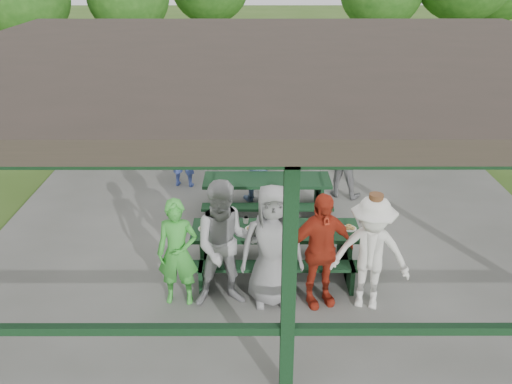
{
  "coord_description": "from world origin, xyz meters",
  "views": [
    {
      "loc": [
        -0.35,
        -8.56,
        4.78
      ],
      "look_at": [
        -0.34,
        -0.3,
        1.07
      ],
      "focal_mm": 38.0,
      "sensor_mm": 36.0,
      "label": 1
    }
  ],
  "objects_px": {
    "picnic_table_near": "(275,245)",
    "spectator_grey": "(343,157)",
    "spectator_lblue": "(258,164)",
    "farm_trailer": "(196,103)",
    "contestant_grey_left": "(226,245)",
    "spectator_blue": "(182,150)",
    "picnic_table_far": "(267,192)",
    "contestant_white_fedora": "(371,253)",
    "pickup_truck": "(369,96)",
    "contestant_red": "(320,250)",
    "contestant_green": "(178,253)",
    "contestant_grey_mid": "(272,246)"
  },
  "relations": [
    {
      "from": "picnic_table_near",
      "to": "spectator_grey",
      "type": "distance_m",
      "value": 3.3
    },
    {
      "from": "contestant_grey_left",
      "to": "spectator_grey",
      "type": "height_order",
      "value": "contestant_grey_left"
    },
    {
      "from": "contestant_green",
      "to": "pickup_truck",
      "type": "height_order",
      "value": "contestant_green"
    },
    {
      "from": "picnic_table_near",
      "to": "contestant_red",
      "type": "xyz_separation_m",
      "value": [
        0.59,
        -0.83,
        0.38
      ]
    },
    {
      "from": "contestant_grey_left",
      "to": "contestant_green",
      "type": "bearing_deg",
      "value": 169.12
    },
    {
      "from": "contestant_grey_left",
      "to": "spectator_grey",
      "type": "xyz_separation_m",
      "value": [
        2.2,
        3.77,
        -0.11
      ]
    },
    {
      "from": "picnic_table_far",
      "to": "spectator_grey",
      "type": "bearing_deg",
      "value": 30.68
    },
    {
      "from": "contestant_green",
      "to": "spectator_grey",
      "type": "bearing_deg",
      "value": 54.15
    },
    {
      "from": "contestant_grey_left",
      "to": "contestant_red",
      "type": "height_order",
      "value": "contestant_grey_left"
    },
    {
      "from": "picnic_table_near",
      "to": "picnic_table_far",
      "type": "xyz_separation_m",
      "value": [
        -0.09,
        2.0,
        -0.01
      ]
    },
    {
      "from": "picnic_table_near",
      "to": "picnic_table_far",
      "type": "bearing_deg",
      "value": 92.61
    },
    {
      "from": "picnic_table_near",
      "to": "pickup_truck",
      "type": "height_order",
      "value": "pickup_truck"
    },
    {
      "from": "contestant_grey_left",
      "to": "pickup_truck",
      "type": "height_order",
      "value": "contestant_grey_left"
    },
    {
      "from": "spectator_grey",
      "to": "farm_trailer",
      "type": "xyz_separation_m",
      "value": [
        -3.55,
        5.5,
        -0.34
      ]
    },
    {
      "from": "contestant_grey_left",
      "to": "spectator_blue",
      "type": "relative_size",
      "value": 1.16
    },
    {
      "from": "picnic_table_near",
      "to": "spectator_lblue",
      "type": "bearing_deg",
      "value": 95.36
    },
    {
      "from": "pickup_truck",
      "to": "contestant_white_fedora",
      "type": "bearing_deg",
      "value": -178.28
    },
    {
      "from": "contestant_red",
      "to": "picnic_table_far",
      "type": "bearing_deg",
      "value": 86.0
    },
    {
      "from": "spectator_blue",
      "to": "spectator_grey",
      "type": "bearing_deg",
      "value": -179.17
    },
    {
      "from": "contestant_white_fedora",
      "to": "pickup_truck",
      "type": "bearing_deg",
      "value": 93.51
    },
    {
      "from": "spectator_grey",
      "to": "contestant_white_fedora",
      "type": "bearing_deg",
      "value": 110.23
    },
    {
      "from": "contestant_white_fedora",
      "to": "farm_trailer",
      "type": "distance_m",
      "value": 9.92
    },
    {
      "from": "spectator_blue",
      "to": "spectator_grey",
      "type": "relative_size",
      "value": 0.97
    },
    {
      "from": "spectator_blue",
      "to": "picnic_table_near",
      "type": "bearing_deg",
      "value": 127.74
    },
    {
      "from": "spectator_blue",
      "to": "picnic_table_far",
      "type": "bearing_deg",
      "value": 150.36
    },
    {
      "from": "contestant_grey_mid",
      "to": "spectator_grey",
      "type": "distance_m",
      "value": 4.04
    },
    {
      "from": "picnic_table_near",
      "to": "spectator_lblue",
      "type": "xyz_separation_m",
      "value": [
        -0.26,
        2.72,
        0.28
      ]
    },
    {
      "from": "picnic_table_near",
      "to": "contestant_green",
      "type": "distance_m",
      "value": 1.64
    },
    {
      "from": "contestant_green",
      "to": "spectator_lblue",
      "type": "relative_size",
      "value": 1.05
    },
    {
      "from": "contestant_grey_mid",
      "to": "contestant_white_fedora",
      "type": "bearing_deg",
      "value": -7.9
    },
    {
      "from": "contestant_green",
      "to": "contestant_red",
      "type": "xyz_separation_m",
      "value": [
        1.99,
        -0.04,
        0.06
      ]
    },
    {
      "from": "picnic_table_near",
      "to": "spectator_lblue",
      "type": "relative_size",
      "value": 1.7
    },
    {
      "from": "contestant_red",
      "to": "spectator_lblue",
      "type": "xyz_separation_m",
      "value": [
        -0.84,
        3.56,
        -0.1
      ]
    },
    {
      "from": "spectator_grey",
      "to": "farm_trailer",
      "type": "relative_size",
      "value": 0.48
    },
    {
      "from": "contestant_green",
      "to": "contestant_grey_left",
      "type": "height_order",
      "value": "contestant_grey_left"
    },
    {
      "from": "contestant_grey_mid",
      "to": "spectator_blue",
      "type": "height_order",
      "value": "contestant_grey_mid"
    },
    {
      "from": "pickup_truck",
      "to": "farm_trailer",
      "type": "relative_size",
      "value": 1.39
    },
    {
      "from": "picnic_table_near",
      "to": "spectator_grey",
      "type": "xyz_separation_m",
      "value": [
        1.48,
        2.93,
        0.37
      ]
    },
    {
      "from": "spectator_grey",
      "to": "contestant_grey_left",
      "type": "bearing_deg",
      "value": 82.94
    },
    {
      "from": "picnic_table_far",
      "to": "picnic_table_near",
      "type": "bearing_deg",
      "value": -87.39
    },
    {
      "from": "picnic_table_far",
      "to": "contestant_green",
      "type": "relative_size",
      "value": 1.49
    },
    {
      "from": "contestant_grey_left",
      "to": "pickup_truck",
      "type": "bearing_deg",
      "value": 61.32
    },
    {
      "from": "spectator_lblue",
      "to": "farm_trailer",
      "type": "bearing_deg",
      "value": -85.52
    },
    {
      "from": "picnic_table_far",
      "to": "contestant_grey_left",
      "type": "relative_size",
      "value": 1.26
    },
    {
      "from": "picnic_table_far",
      "to": "pickup_truck",
      "type": "height_order",
      "value": "pickup_truck"
    },
    {
      "from": "pickup_truck",
      "to": "spectator_lblue",
      "type": "bearing_deg",
      "value": 163.82
    },
    {
      "from": "contestant_grey_mid",
      "to": "pickup_truck",
      "type": "distance_m",
      "value": 10.3
    },
    {
      "from": "contestant_grey_mid",
      "to": "spectator_lblue",
      "type": "height_order",
      "value": "contestant_grey_mid"
    },
    {
      "from": "contestant_grey_left",
      "to": "farm_trailer",
      "type": "height_order",
      "value": "contestant_grey_left"
    },
    {
      "from": "picnic_table_far",
      "to": "contestant_white_fedora",
      "type": "xyz_separation_m",
      "value": [
        1.37,
        -2.9,
        0.38
      ]
    }
  ]
}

